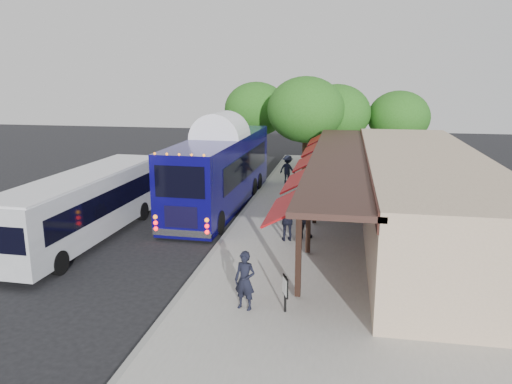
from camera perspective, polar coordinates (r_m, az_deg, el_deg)
The scene contains 15 objects.
ground at distance 20.40m, azimuth -4.81°, elevation -6.78°, with size 90.00×90.00×0.00m, color black.
sidewalk at distance 23.52m, azimuth 9.65°, elevation -3.98°, with size 10.00×40.00×0.15m, color #9E9B93.
curb at distance 24.05m, azimuth -2.24°, elevation -3.40°, with size 0.20×40.00×0.16m, color gray.
station_shelter at distance 23.29m, azimuth 18.16°, elevation -0.12°, with size 8.15×20.00×3.60m.
coach_bus at distance 26.73m, azimuth -4.04°, elevation 2.88°, with size 2.99×12.65×4.02m.
city_bus at distance 22.51m, azimuth -18.91°, elevation -1.30°, with size 2.68×10.80×2.88m.
ped_a at distance 14.99m, azimuth -1.27°, elevation -10.09°, with size 0.65×0.43×1.79m, color black.
ped_b at distance 21.39m, azimuth 5.38°, elevation -2.86°, with size 0.88×0.69×1.81m, color black.
ped_c at distance 20.92m, azimuth 3.64°, elevation -3.26°, with size 1.04×0.43×1.77m, color black.
ped_d at distance 31.88m, azimuth 3.64°, elevation 2.59°, with size 1.18×0.68×1.82m, color black.
sign_board at distance 14.88m, azimuth 3.37°, elevation -10.91°, with size 0.23×0.48×1.11m.
tree_left at distance 35.13m, azimuth 5.70°, elevation 9.34°, with size 5.36×5.36×6.87m.
tree_mid at distance 37.23m, azimuth 9.21°, elevation 8.88°, with size 4.92×4.92×6.30m.
tree_right at distance 38.66m, azimuth 16.00°, elevation 8.22°, with size 4.55×4.55×5.82m.
tree_far at distance 39.97m, azimuth 0.03°, elevation 9.45°, with size 5.00×5.00×6.41m.
Camera 1 is at (5.07, -18.47, 7.02)m, focal length 35.00 mm.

